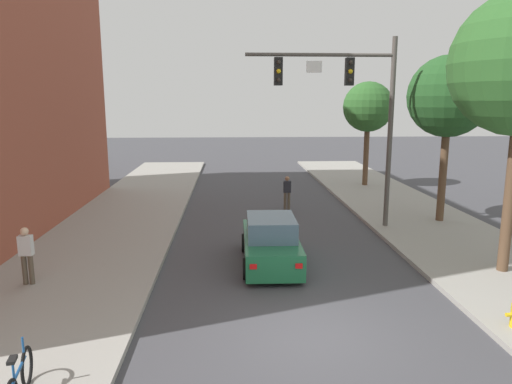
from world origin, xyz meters
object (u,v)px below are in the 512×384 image
car_lead_green (271,243)px  bicycle_leaning (19,382)px  street_tree_second (449,97)px  traffic_signal_mast (351,98)px  pedestrian_crossing_road (287,191)px  pedestrian_sidewalk_left_walker (26,253)px  street_tree_third (368,107)px

car_lead_green → bicycle_leaning: 8.58m
bicycle_leaning → street_tree_second: size_ratio=0.25×
car_lead_green → bicycle_leaning: car_lead_green is taller
traffic_signal_mast → bicycle_leaning: 14.67m
pedestrian_crossing_road → street_tree_second: 8.26m
pedestrian_sidewalk_left_walker → car_lead_green: bearing=13.5°
pedestrian_crossing_road → street_tree_third: (5.52, 5.77, 3.93)m
traffic_signal_mast → car_lead_green: traffic_signal_mast is taller
pedestrian_crossing_road → street_tree_third: 8.90m
car_lead_green → pedestrian_crossing_road: bearing=79.3°
pedestrian_sidewalk_left_walker → street_tree_third: 20.98m
traffic_signal_mast → bicycle_leaning: traffic_signal_mast is taller
bicycle_leaning → street_tree_third: (11.86, 20.61, 4.31)m
traffic_signal_mast → street_tree_second: traffic_signal_mast is taller
bicycle_leaning → street_tree_second: bearing=43.1°
pedestrian_crossing_road → street_tree_third: bearing=46.3°
street_tree_third → street_tree_second: bearing=-85.2°
traffic_signal_mast → street_tree_second: 4.31m
pedestrian_sidewalk_left_walker → bicycle_leaning: 5.80m
traffic_signal_mast → street_tree_second: bearing=9.6°
pedestrian_crossing_road → bicycle_leaning: bearing=-113.1°
car_lead_green → pedestrian_crossing_road: 7.91m
traffic_signal_mast → street_tree_third: size_ratio=1.20×
pedestrian_sidewalk_left_walker → traffic_signal_mast: bearing=28.6°
street_tree_third → bicycle_leaning: bearing=-119.9°
street_tree_second → street_tree_third: size_ratio=1.11×
street_tree_second → street_tree_third: 8.86m
car_lead_green → pedestrian_sidewalk_left_walker: size_ratio=2.60×
traffic_signal_mast → bicycle_leaning: bearing=-127.0°
traffic_signal_mast → car_lead_green: 7.02m
pedestrian_sidewalk_left_walker → pedestrian_crossing_road: (8.42, 9.44, -0.15)m
street_tree_second → pedestrian_sidewalk_left_walker: bearing=-156.4°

